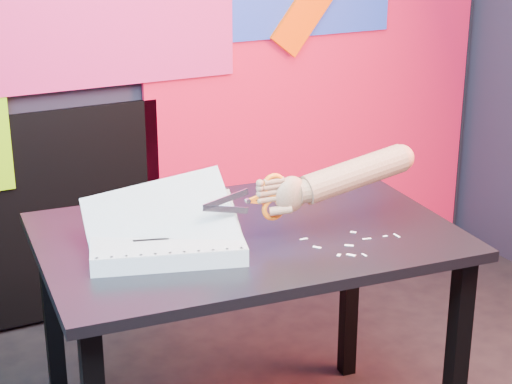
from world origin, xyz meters
TOP-DOWN VIEW (x-y plane):
  - room at (0.00, 0.00)m, footprint 3.01×3.01m
  - backdrop at (0.06, 1.46)m, footprint 2.88×0.05m
  - work_table at (-0.26, 0.35)m, footprint 1.21×0.86m
  - printout_stack at (-0.51, 0.33)m, footprint 0.46×0.40m
  - scissors at (-0.24, 0.25)m, footprint 0.24×0.02m
  - hand_forearm at (-0.01, 0.24)m, footprint 0.47×0.10m
  - paper_clippings at (-0.06, 0.14)m, footprint 0.26×0.18m

SIDE VIEW (x-z plane):
  - work_table at x=-0.26m, z-range 0.28..1.03m
  - paper_clippings at x=-0.06m, z-range 0.75..0.75m
  - printout_stack at x=-0.51m, z-range 0.67..0.88m
  - scissors at x=-0.24m, z-range 0.81..0.94m
  - hand_forearm at x=-0.01m, z-range 0.83..0.98m
  - backdrop at x=0.06m, z-range -0.08..2.00m
  - room at x=0.00m, z-range 0.00..2.71m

